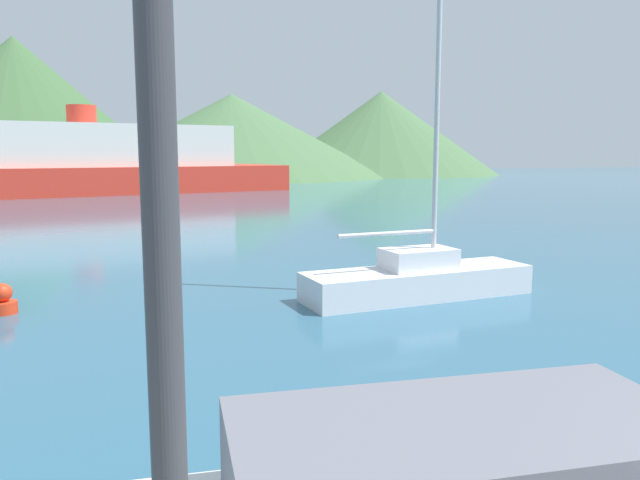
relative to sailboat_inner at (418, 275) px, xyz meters
The scene contains 6 objects.
sailboat_inner is the anchor object (origin of this frame).
ferry_distant 45.01m from the sailboat_inner, 103.62° to the left, with size 35.96×18.13×7.44m.
buoy_marker 9.39m from the sailboat_inner, behind, with size 0.58×0.58×0.66m.
hill_central 74.23m from the sailboat_inner, 105.66° to the left, with size 39.03×39.03×17.33m.
hill_east 78.00m from the sailboat_inner, 84.67° to the left, with size 45.36×45.36×11.79m.
hill_far_east 87.72m from the sailboat_inner, 68.60° to the left, with size 37.30×37.30×13.20m.
Camera 1 is at (-5.32, -1.51, 3.47)m, focal length 35.00 mm.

